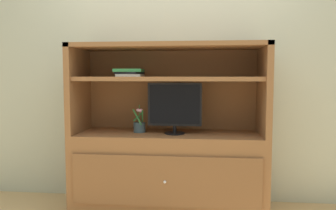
{
  "coord_description": "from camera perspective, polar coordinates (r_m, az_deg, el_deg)",
  "views": [
    {
      "loc": [
        0.3,
        -2.49,
        1.19
      ],
      "look_at": [
        0.0,
        0.35,
        0.94
      ],
      "focal_mm": 36.0,
      "sensor_mm": 36.0,
      "label": 1
    }
  ],
  "objects": [
    {
      "name": "painted_rear_wall",
      "position": [
        3.26,
        0.75,
        8.63
      ],
      "size": [
        6.0,
        0.1,
        2.8
      ],
      "primitive_type": "cube",
      "color": "#ADB29E",
      "rests_on": "ground_plane"
    },
    {
      "name": "media_console",
      "position": [
        3.0,
        0.11,
        -8.63
      ],
      "size": [
        1.66,
        0.57,
        1.46
      ],
      "color": "brown",
      "rests_on": "ground_plane"
    },
    {
      "name": "tv_monitor",
      "position": [
        2.88,
        1.14,
        -0.27
      ],
      "size": [
        0.46,
        0.17,
        0.44
      ],
      "color": "black",
      "rests_on": "media_console"
    },
    {
      "name": "potted_plant",
      "position": [
        2.99,
        -4.85,
        -3.54
      ],
      "size": [
        0.12,
        0.11,
        0.24
      ],
      "color": "#384C56",
      "rests_on": "media_console"
    },
    {
      "name": "magazine_stack",
      "position": [
        2.97,
        -6.46,
        5.45
      ],
      "size": [
        0.26,
        0.35,
        0.07
      ],
      "color": "silver",
      "rests_on": "media_console"
    }
  ]
}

